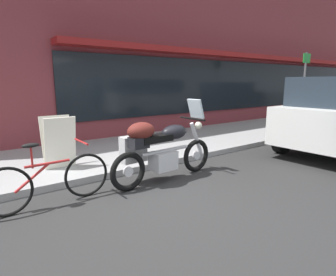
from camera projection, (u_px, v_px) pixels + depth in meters
ground_plane at (164, 197)px, 4.19m from camera, size 80.00×80.00×0.00m
storefront_building at (261, 39)px, 11.56m from camera, size 24.03×0.90×7.01m
sidewalk_curb at (304, 122)px, 11.51m from camera, size 30.00×2.95×0.12m
touring_motorcycle at (158, 148)px, 4.73m from camera, size 2.15×0.62×1.39m
parked_bicycle at (49, 181)px, 3.82m from camera, size 1.73×0.48×0.92m
sandwich_board_sign at (59, 142)px, 5.15m from camera, size 0.55×0.42×0.96m
parking_sign_pole at (304, 84)px, 9.77m from camera, size 0.44×0.07×2.58m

